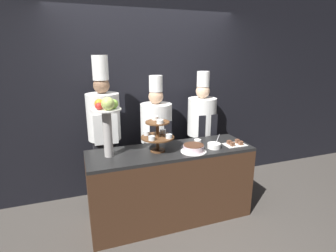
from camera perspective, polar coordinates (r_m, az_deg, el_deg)
The scene contains 12 objects.
ground_plane at distance 3.18m, azimuth 2.60°, elevation -22.01°, with size 14.00×14.00×0.00m, color #47423D.
wall_back at distance 3.71m, azimuth -4.32°, elevation 7.19°, with size 10.00×0.06×2.80m.
buffet_counter at distance 3.17m, azimuth 0.63°, elevation -12.59°, with size 1.88×0.59×0.88m.
tiered_stand at distance 2.87m, azimuth -2.28°, elevation -1.66°, with size 0.37×0.37×0.38m.
fruit_pedestal at distance 2.73m, azimuth -13.13°, elevation 1.95°, with size 0.31×0.31×0.64m.
cake_round at distance 2.92m, azimuth 5.59°, elevation -4.87°, with size 0.29×0.29×0.08m.
cup_white at distance 3.13m, azimuth 6.48°, elevation -3.53°, with size 0.08×0.08×0.07m.
cake_square_tray at distance 3.23m, azimuth 14.35°, elevation -3.71°, with size 0.26×0.18×0.05m.
serving_bowl_near at distance 3.07m, azimuth 10.00°, elevation -4.23°, with size 0.15×0.15×0.16m.
chef_left at distance 3.30m, azimuth -13.68°, elevation -0.82°, with size 0.39×0.39×1.92m.
chef_center_left at distance 3.46m, azimuth -2.54°, elevation -1.86°, with size 0.41×0.41×1.67m.
chef_center_right at distance 3.69m, azimuth 7.31°, elevation -0.40°, with size 0.39×0.39×1.71m.
Camera 1 is at (-0.98, -2.32, 1.94)m, focal length 28.00 mm.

